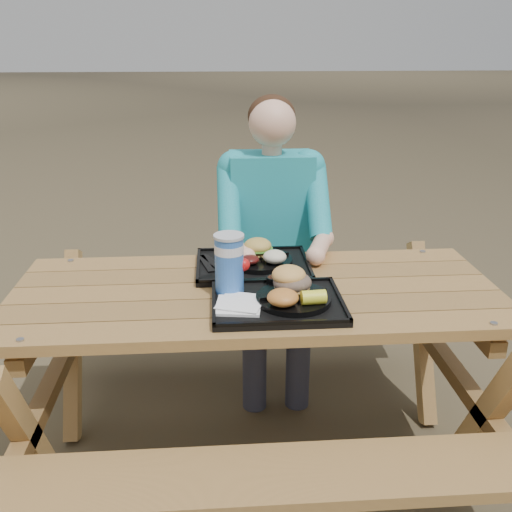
{
  "coord_description": "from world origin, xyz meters",
  "views": [
    {
      "loc": [
        -0.14,
        -1.92,
        1.62
      ],
      "look_at": [
        0.0,
        0.0,
        0.88
      ],
      "focal_mm": 40.0,
      "sensor_mm": 36.0,
      "label": 1
    }
  ],
  "objects": [
    {
      "name": "potato_salad",
      "position": [
        0.09,
        0.15,
        0.82
      ],
      "size": [
        0.09,
        0.09,
        0.05
      ],
      "primitive_type": "ellipsoid",
      "color": "#EBE5C7",
      "rests_on": "plate_far"
    },
    {
      "name": "soda_cup",
      "position": [
        -0.1,
        -0.06,
        0.87
      ],
      "size": [
        0.1,
        0.1,
        0.2
      ],
      "primitive_type": "cylinder",
      "color": "#1751AE",
      "rests_on": "tray_near"
    },
    {
      "name": "corn_cob",
      "position": [
        0.18,
        -0.22,
        0.81
      ],
      "size": [
        0.09,
        0.09,
        0.05
      ],
      "primitive_type": null,
      "rotation": [
        0.0,
        0.0,
        0.08
      ],
      "color": "#FFFB35",
      "rests_on": "plate_near"
    },
    {
      "name": "cutlery_far",
      "position": [
        -0.16,
        0.22,
        0.77
      ],
      "size": [
        0.1,
        0.18,
        0.01
      ],
      "primitive_type": "cube",
      "rotation": [
        0.0,
        0.0,
        0.42
      ],
      "color": "black",
      "rests_on": "tray_far"
    },
    {
      "name": "mac_cheese",
      "position": [
        0.07,
        -0.22,
        0.82
      ],
      "size": [
        0.11,
        0.11,
        0.05
      ],
      "primitive_type": "ellipsoid",
      "color": "#CE8336",
      "rests_on": "plate_near"
    },
    {
      "name": "sandwich",
      "position": [
        0.12,
        -0.1,
        0.86
      ],
      "size": [
        0.13,
        0.13,
        0.13
      ],
      "primitive_type": null,
      "color": "#E5A450",
      "rests_on": "plate_near"
    },
    {
      "name": "napkin_stack",
      "position": [
        -0.07,
        -0.19,
        0.78
      ],
      "size": [
        0.17,
        0.17,
        0.02
      ],
      "primitive_type": "cube",
      "rotation": [
        0.0,
        0.0,
        -0.14
      ],
      "color": "white",
      "rests_on": "tray_near"
    },
    {
      "name": "plate_far",
      "position": [
        0.03,
        0.21,
        0.78
      ],
      "size": [
        0.26,
        0.26,
        0.02
      ],
      "primitive_type": "cylinder",
      "color": "black",
      "rests_on": "tray_far"
    },
    {
      "name": "tray_near",
      "position": [
        0.06,
        -0.15,
        0.76
      ],
      "size": [
        0.45,
        0.35,
        0.02
      ],
      "primitive_type": "cube",
      "color": "black",
      "rests_on": "picnic_table"
    },
    {
      "name": "picnic_table",
      "position": [
        0.0,
        0.0,
        0.38
      ],
      "size": [
        1.8,
        1.49,
        0.75
      ],
      "primitive_type": null,
      "color": "#999999",
      "rests_on": "ground"
    },
    {
      "name": "tray_far",
      "position": [
        0.0,
        0.2,
        0.76
      ],
      "size": [
        0.45,
        0.35,
        0.02
      ],
      "primitive_type": "cube",
      "color": "black",
      "rests_on": "picnic_table"
    },
    {
      "name": "baked_beans",
      "position": [
        -0.01,
        0.15,
        0.81
      ],
      "size": [
        0.07,
        0.07,
        0.03
      ],
      "primitive_type": "ellipsoid",
      "color": "#4B110F",
      "rests_on": "plate_far"
    },
    {
      "name": "diner",
      "position": [
        0.12,
        0.63,
        0.64
      ],
      "size": [
        0.48,
        0.84,
        1.28
      ],
      "primitive_type": null,
      "color": "#1CC6BD",
      "rests_on": "ground"
    },
    {
      "name": "burger",
      "position": [
        0.03,
        0.26,
        0.84
      ],
      "size": [
        0.11,
        0.11,
        0.1
      ],
      "primitive_type": null,
      "color": "gold",
      "rests_on": "plate_far"
    },
    {
      "name": "condiment_bbq",
      "position": [
        0.06,
        -0.02,
        0.79
      ],
      "size": [
        0.06,
        0.06,
        0.03
      ],
      "primitive_type": "cylinder",
      "color": "black",
      "rests_on": "tray_near"
    },
    {
      "name": "plate_near",
      "position": [
        0.12,
        -0.16,
        0.78
      ],
      "size": [
        0.26,
        0.26,
        0.02
      ],
      "primitive_type": "cylinder",
      "color": "black",
      "rests_on": "tray_near"
    },
    {
      "name": "ground",
      "position": [
        0.0,
        0.0,
        0.0
      ],
      "size": [
        60.0,
        60.0,
        0.0
      ],
      "primitive_type": "plane",
      "color": "#999999",
      "rests_on": "ground"
    },
    {
      "name": "condiment_mustard",
      "position": [
        0.11,
        -0.03,
        0.78
      ],
      "size": [
        0.05,
        0.05,
        0.03
      ],
      "primitive_type": "cylinder",
      "color": "orange",
      "rests_on": "tray_near"
    }
  ]
}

